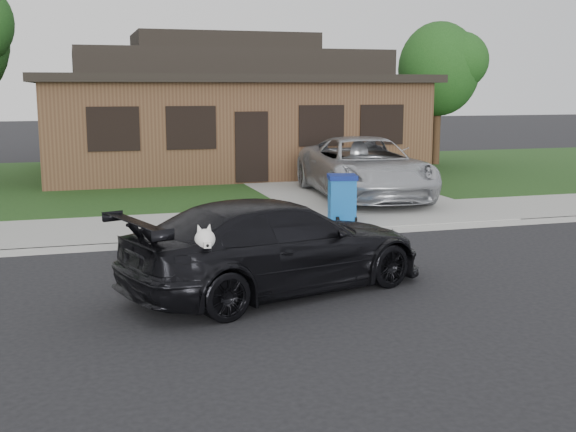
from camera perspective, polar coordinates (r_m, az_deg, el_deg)
name	(u,v)px	position (r m, az deg, el deg)	size (l,w,h in m)	color
ground	(162,300)	(10.47, -9.95, -6.54)	(120.00, 120.00, 0.00)	black
sidewalk	(133,230)	(15.30, -12.15, -1.10)	(60.00, 3.00, 0.12)	gray
curb	(139,245)	(13.84, -11.66, -2.26)	(60.00, 0.12, 0.12)	gray
lawn	(112,182)	(23.19, -13.73, 2.61)	(60.00, 13.00, 0.13)	#193814
driveway	(325,187)	(21.40, 2.97, 2.29)	(4.50, 13.00, 0.14)	gray
sedan	(277,246)	(10.60, -0.91, -2.36)	(5.08, 3.31, 1.37)	black
minivan	(364,167)	(19.00, 6.04, 3.85)	(2.59, 5.62, 1.56)	#B0B2B7
recycling_bin	(342,197)	(15.68, 4.29, 1.47)	(0.72, 0.72, 1.00)	#0E509D
house	(224,112)	(25.50, -5.07, 8.18)	(12.60, 8.60, 4.65)	#422B1C
tree_1	(443,67)	(27.74, 12.19, 11.41)	(3.15, 3.00, 5.25)	#332114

